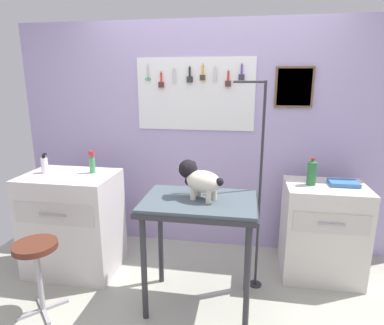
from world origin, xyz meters
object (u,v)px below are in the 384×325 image
(counter_left, at_px, (73,223))
(cabinet_right, at_px, (322,231))
(dog, at_px, (199,179))
(stool, at_px, (36,257))
(grooming_table, at_px, (199,213))
(grooming_arm, at_px, (259,197))
(spray_bottle_short, at_px, (45,165))
(soda_bottle, at_px, (312,172))

(counter_left, relative_size, cabinet_right, 1.08)
(dog, relative_size, stool, 0.66)
(cabinet_right, height_order, stool, cabinet_right)
(grooming_table, height_order, cabinet_right, grooming_table)
(grooming_table, xyz_separation_m, dog, (-0.01, 0.02, 0.26))
(grooming_arm, relative_size, counter_left, 1.88)
(stool, bearing_deg, dog, 15.37)
(spray_bottle_short, bearing_deg, grooming_arm, -0.39)
(grooming_arm, height_order, cabinet_right, grooming_arm)
(dog, xyz_separation_m, stool, (-1.16, -0.32, -0.57))
(grooming_table, height_order, dog, dog)
(grooming_arm, xyz_separation_m, counter_left, (-1.66, -0.01, -0.35))
(soda_bottle, bearing_deg, grooming_arm, -148.76)
(grooming_arm, distance_m, cabinet_right, 0.75)
(counter_left, relative_size, spray_bottle_short, 5.11)
(grooming_table, xyz_separation_m, grooming_arm, (0.44, 0.31, 0.04))
(grooming_table, relative_size, stool, 1.53)
(stool, bearing_deg, soda_bottle, 23.18)
(dog, bearing_deg, soda_bottle, 32.08)
(grooming_table, relative_size, grooming_arm, 0.51)
(cabinet_right, bearing_deg, grooming_arm, -154.53)
(stool, bearing_deg, grooming_table, 14.27)
(soda_bottle, bearing_deg, grooming_table, -146.67)
(stool, xyz_separation_m, soda_bottle, (2.06, 0.88, 0.50))
(dog, relative_size, cabinet_right, 0.45)
(grooming_table, distance_m, grooming_arm, 0.54)
(grooming_table, distance_m, counter_left, 1.29)
(cabinet_right, bearing_deg, grooming_table, -150.03)
(counter_left, relative_size, soda_bottle, 3.86)
(counter_left, bearing_deg, stool, -86.17)
(soda_bottle, bearing_deg, stool, -156.82)
(grooming_arm, relative_size, cabinet_right, 2.03)
(counter_left, xyz_separation_m, stool, (0.04, -0.60, 0.00))
(dog, bearing_deg, cabinet_right, 28.84)
(spray_bottle_short, relative_size, soda_bottle, 0.76)
(grooming_arm, relative_size, spray_bottle_short, 9.58)
(counter_left, height_order, soda_bottle, soda_bottle)
(dog, relative_size, spray_bottle_short, 2.11)
(dog, xyz_separation_m, cabinet_right, (1.04, 0.57, -0.60))
(grooming_arm, bearing_deg, grooming_table, -144.64)
(stool, bearing_deg, grooming_arm, 20.73)
(dog, bearing_deg, stool, -164.63)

